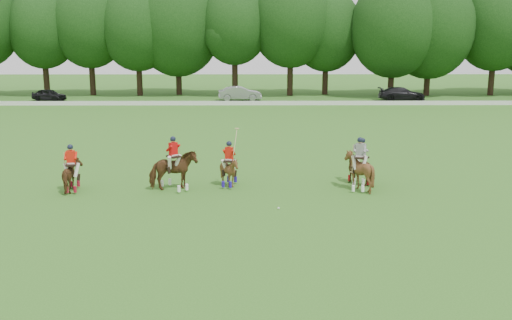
{
  "coord_description": "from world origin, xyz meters",
  "views": [
    {
      "loc": [
        1.91,
        -21.16,
        6.83
      ],
      "look_at": [
        2.12,
        4.2,
        1.4
      ],
      "focal_mm": 40.0,
      "sensor_mm": 36.0,
      "label": 1
    }
  ],
  "objects_px": {
    "polo_red_c": "(229,171)",
    "polo_stripe_a": "(361,168)",
    "polo_red_a": "(72,175)",
    "car_left": "(49,95)",
    "polo_red_b": "(174,170)",
    "polo_stripe_b": "(359,171)",
    "car_right": "(402,94)",
    "car_mid": "(240,93)",
    "polo_ball": "(279,208)"
  },
  "relations": [
    {
      "from": "polo_stripe_b",
      "to": "car_right",
      "type": "bearing_deg",
      "value": 72.72
    },
    {
      "from": "polo_red_c",
      "to": "polo_stripe_a",
      "type": "distance_m",
      "value": 6.31
    },
    {
      "from": "car_right",
      "to": "polo_ball",
      "type": "distance_m",
      "value": 44.26
    },
    {
      "from": "car_mid",
      "to": "polo_ball",
      "type": "distance_m",
      "value": 41.44
    },
    {
      "from": "car_mid",
      "to": "polo_red_c",
      "type": "height_order",
      "value": "polo_red_c"
    },
    {
      "from": "car_mid",
      "to": "polo_stripe_b",
      "type": "height_order",
      "value": "polo_stripe_b"
    },
    {
      "from": "polo_red_b",
      "to": "polo_stripe_a",
      "type": "relative_size",
      "value": 1.13
    },
    {
      "from": "car_left",
      "to": "polo_red_a",
      "type": "xyz_separation_m",
      "value": [
        14.37,
        -38.49,
        0.11
      ]
    },
    {
      "from": "polo_red_a",
      "to": "polo_stripe_a",
      "type": "relative_size",
      "value": 0.98
    },
    {
      "from": "car_left",
      "to": "car_mid",
      "type": "relative_size",
      "value": 0.81
    },
    {
      "from": "car_mid",
      "to": "polo_stripe_b",
      "type": "distance_m",
      "value": 38.81
    },
    {
      "from": "polo_red_c",
      "to": "polo_red_a",
      "type": "bearing_deg",
      "value": -173.4
    },
    {
      "from": "car_left",
      "to": "polo_red_c",
      "type": "distance_m",
      "value": 43.36
    },
    {
      "from": "car_mid",
      "to": "polo_ball",
      "type": "bearing_deg",
      "value": 178.46
    },
    {
      "from": "car_left",
      "to": "car_mid",
      "type": "bearing_deg",
      "value": -70.57
    },
    {
      "from": "car_right",
      "to": "polo_stripe_b",
      "type": "distance_m",
      "value": 40.12
    },
    {
      "from": "polo_ball",
      "to": "car_right",
      "type": "bearing_deg",
      "value": 69.17
    },
    {
      "from": "car_left",
      "to": "car_right",
      "type": "bearing_deg",
      "value": -70.57
    },
    {
      "from": "car_left",
      "to": "polo_red_c",
      "type": "relative_size",
      "value": 1.44
    },
    {
      "from": "polo_red_c",
      "to": "polo_ball",
      "type": "relative_size",
      "value": 29.97
    },
    {
      "from": "polo_red_a",
      "to": "polo_stripe_b",
      "type": "xyz_separation_m",
      "value": [
        13.06,
        0.18,
        0.12
      ]
    },
    {
      "from": "polo_stripe_b",
      "to": "polo_red_b",
      "type": "bearing_deg",
      "value": 179.79
    },
    {
      "from": "polo_ball",
      "to": "polo_red_c",
      "type": "bearing_deg",
      "value": 120.1
    },
    {
      "from": "car_left",
      "to": "polo_ball",
      "type": "bearing_deg",
      "value": -130.86
    },
    {
      "from": "polo_red_a",
      "to": "polo_ball",
      "type": "bearing_deg",
      "value": -17.25
    },
    {
      "from": "polo_red_a",
      "to": "polo_stripe_b",
      "type": "bearing_deg",
      "value": 0.78
    },
    {
      "from": "car_mid",
      "to": "polo_red_c",
      "type": "xyz_separation_m",
      "value": [
        0.23,
        -37.67,
        -0.03
      ]
    },
    {
      "from": "car_left",
      "to": "polo_stripe_b",
      "type": "distance_m",
      "value": 47.12
    },
    {
      "from": "polo_red_c",
      "to": "polo_stripe_b",
      "type": "relative_size",
      "value": 1.1
    },
    {
      "from": "car_right",
      "to": "polo_red_b",
      "type": "distance_m",
      "value": 43.37
    },
    {
      "from": "polo_ball",
      "to": "polo_red_b",
      "type": "bearing_deg",
      "value": 146.49
    },
    {
      "from": "polo_ball",
      "to": "car_mid",
      "type": "bearing_deg",
      "value": 93.28
    },
    {
      "from": "car_left",
      "to": "car_right",
      "type": "height_order",
      "value": "car_right"
    },
    {
      "from": "car_left",
      "to": "polo_red_a",
      "type": "bearing_deg",
      "value": -140.11
    },
    {
      "from": "polo_stripe_a",
      "to": "polo_ball",
      "type": "relative_size",
      "value": 24.58
    },
    {
      "from": "polo_red_a",
      "to": "polo_stripe_b",
      "type": "distance_m",
      "value": 13.07
    },
    {
      "from": "car_left",
      "to": "polo_stripe_b",
      "type": "relative_size",
      "value": 1.59
    },
    {
      "from": "polo_stripe_a",
      "to": "polo_red_a",
      "type": "bearing_deg",
      "value": -174.52
    },
    {
      "from": "car_right",
      "to": "polo_red_c",
      "type": "distance_m",
      "value": 41.7
    },
    {
      "from": "polo_red_a",
      "to": "polo_ball",
      "type": "distance_m",
      "value": 9.71
    },
    {
      "from": "car_right",
      "to": "polo_red_b",
      "type": "bearing_deg",
      "value": 153.95
    },
    {
      "from": "car_mid",
      "to": "polo_stripe_a",
      "type": "xyz_separation_m",
      "value": [
        6.52,
        -37.21,
        -0.0
      ]
    },
    {
      "from": "car_mid",
      "to": "polo_red_a",
      "type": "xyz_separation_m",
      "value": [
        -6.88,
        -38.49,
        -0.02
      ]
    },
    {
      "from": "car_mid",
      "to": "car_right",
      "type": "height_order",
      "value": "car_mid"
    },
    {
      "from": "car_right",
      "to": "polo_stripe_a",
      "type": "xyz_separation_m",
      "value": [
        -11.58,
        -37.21,
        0.05
      ]
    },
    {
      "from": "polo_red_c",
      "to": "car_left",
      "type": "bearing_deg",
      "value": 119.68
    },
    {
      "from": "polo_red_a",
      "to": "polo_red_c",
      "type": "xyz_separation_m",
      "value": [
        7.1,
        0.82,
        -0.01
      ]
    },
    {
      "from": "car_left",
      "to": "polo_red_b",
      "type": "xyz_separation_m",
      "value": [
        18.96,
        -38.28,
        0.26
      ]
    },
    {
      "from": "car_left",
      "to": "polo_stripe_a",
      "type": "bearing_deg",
      "value": -123.85
    },
    {
      "from": "car_left",
      "to": "polo_red_b",
      "type": "height_order",
      "value": "polo_red_b"
    }
  ]
}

